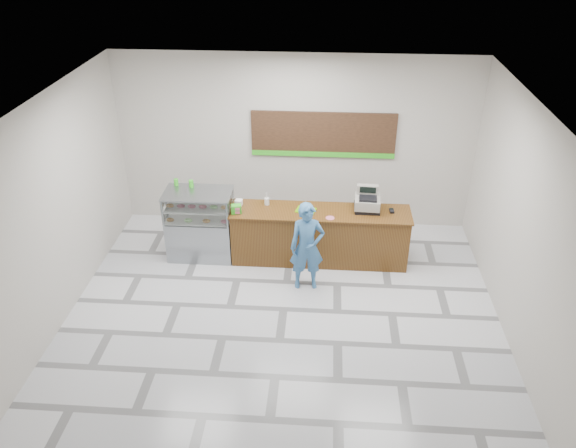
# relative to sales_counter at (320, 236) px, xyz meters

# --- Properties ---
(floor) EXTENTS (7.00, 7.00, 0.00)m
(floor) POSITION_rel_sales_counter_xyz_m (-0.55, -1.55, -0.52)
(floor) COLOR silver
(floor) RESTS_ON ground
(back_wall) EXTENTS (7.00, 0.00, 7.00)m
(back_wall) POSITION_rel_sales_counter_xyz_m (-0.55, 1.45, 1.23)
(back_wall) COLOR #BDB7AE
(back_wall) RESTS_ON floor
(ceiling) EXTENTS (7.00, 7.00, 0.00)m
(ceiling) POSITION_rel_sales_counter_xyz_m (-0.55, -1.55, 2.98)
(ceiling) COLOR silver
(ceiling) RESTS_ON back_wall
(sales_counter) EXTENTS (3.26, 0.76, 1.03)m
(sales_counter) POSITION_rel_sales_counter_xyz_m (0.00, 0.00, 0.00)
(sales_counter) COLOR brown
(sales_counter) RESTS_ON floor
(display_case) EXTENTS (1.22, 0.72, 1.33)m
(display_case) POSITION_rel_sales_counter_xyz_m (-2.22, -0.00, 0.16)
(display_case) COLOR gray
(display_case) RESTS_ON floor
(menu_board) EXTENTS (2.80, 0.06, 0.90)m
(menu_board) POSITION_rel_sales_counter_xyz_m (-0.00, 1.41, 1.42)
(menu_board) COLOR black
(menu_board) RESTS_ON back_wall
(cash_register) EXTENTS (0.47, 0.49, 0.42)m
(cash_register) POSITION_rel_sales_counter_xyz_m (0.84, 0.14, 0.67)
(cash_register) COLOR black
(cash_register) RESTS_ON sales_counter
(card_terminal) EXTENTS (0.09, 0.16, 0.04)m
(card_terminal) POSITION_rel_sales_counter_xyz_m (1.28, 0.07, 0.53)
(card_terminal) COLOR black
(card_terminal) RESTS_ON sales_counter
(serving_tray) EXTENTS (0.39, 0.33, 0.02)m
(serving_tray) POSITION_rel_sales_counter_xyz_m (-0.26, 0.00, 0.52)
(serving_tray) COLOR #5EC002
(serving_tray) RESTS_ON sales_counter
(napkin_box) EXTENTS (0.14, 0.14, 0.11)m
(napkin_box) POSITION_rel_sales_counter_xyz_m (-1.50, 0.13, 0.57)
(napkin_box) COLOR white
(napkin_box) RESTS_ON sales_counter
(straw_cup) EXTENTS (0.09, 0.09, 0.13)m
(straw_cup) POSITION_rel_sales_counter_xyz_m (-0.99, 0.19, 0.58)
(straw_cup) COLOR silver
(straw_cup) RESTS_ON sales_counter
(promo_box) EXTENTS (0.20, 0.16, 0.16)m
(promo_box) POSITION_rel_sales_counter_xyz_m (-1.50, -0.18, 0.59)
(promo_box) COLOR green
(promo_box) RESTS_ON sales_counter
(donut_decal) EXTENTS (0.16, 0.16, 0.00)m
(donut_decal) POSITION_rel_sales_counter_xyz_m (0.17, -0.24, 0.52)
(donut_decal) COLOR #D2617E
(donut_decal) RESTS_ON sales_counter
(green_cup_left) EXTENTS (0.08, 0.08, 0.12)m
(green_cup_left) POSITION_rel_sales_counter_xyz_m (-2.67, 0.26, 0.88)
(green_cup_left) COLOR green
(green_cup_left) RESTS_ON display_case
(green_cup_right) EXTENTS (0.08, 0.08, 0.13)m
(green_cup_right) POSITION_rel_sales_counter_xyz_m (-2.37, 0.21, 0.88)
(green_cup_right) COLOR green
(green_cup_right) RESTS_ON display_case
(customer) EXTENTS (0.63, 0.46, 1.61)m
(customer) POSITION_rel_sales_counter_xyz_m (-0.20, -0.85, 0.29)
(customer) COLOR teal
(customer) RESTS_ON floor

